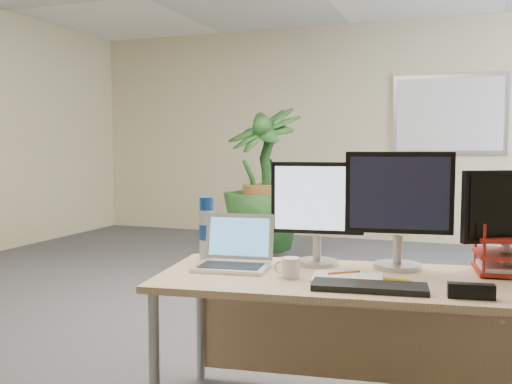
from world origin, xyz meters
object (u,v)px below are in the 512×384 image
(desk, at_px, (355,302))
(laptop, at_px, (235,254))
(monitor_left, at_px, (317,206))
(monitor_right, at_px, (399,202))
(floor_plant, at_px, (263,189))

(desk, distance_m, laptop, 0.57)
(desk, height_order, monitor_left, monitor_left)
(desk, height_order, monitor_right, monitor_right)
(monitor_left, xyz_separation_m, laptop, (-0.34, -0.17, -0.21))
(desk, xyz_separation_m, laptop, (-0.54, -0.06, 0.19))
(monitor_left, xyz_separation_m, monitor_right, (0.36, 0.04, 0.03))
(floor_plant, relative_size, monitor_left, 3.16)
(monitor_right, relative_size, laptop, 1.47)
(laptop, bearing_deg, floor_plant, 107.01)
(desk, xyz_separation_m, monitor_right, (0.16, 0.15, 0.43))
(desk, bearing_deg, monitor_right, 43.16)
(desk, relative_size, floor_plant, 1.15)
(monitor_right, xyz_separation_m, laptop, (-0.70, -0.21, -0.24))
(desk, distance_m, monitor_left, 0.46)
(laptop, bearing_deg, desk, 6.38)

